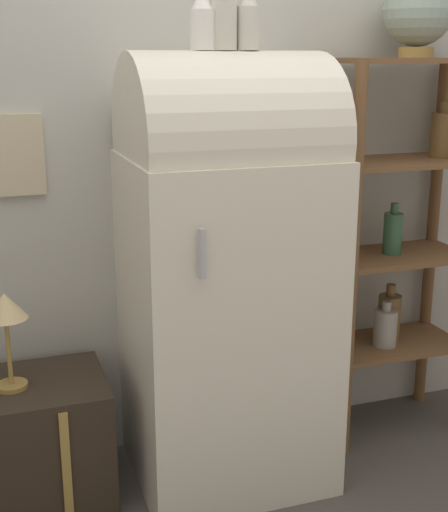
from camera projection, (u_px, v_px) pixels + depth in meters
ground_plane at (248, 504)px, 2.58m from camera, size 12.00×12.00×0.00m
wall_back at (197, 114)px, 2.74m from camera, size 7.00×0.09×2.70m
refrigerator at (227, 268)px, 2.58m from camera, size 0.70×0.65×1.58m
shelf_unit at (397, 236)px, 2.92m from camera, size 0.62×0.35×1.56m
globe at (419, 11)px, 2.71m from camera, size 0.27×0.27×0.31m
vase_left at (202, 21)px, 2.34m from camera, size 0.08×0.08×0.20m
vase_center at (224, 13)px, 2.35m from camera, size 0.09×0.09×0.26m
vase_right at (248, 19)px, 2.37m from camera, size 0.07×0.07×0.22m
desk_lamp at (5, 314)px, 2.40m from camera, size 0.15×0.15×0.35m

